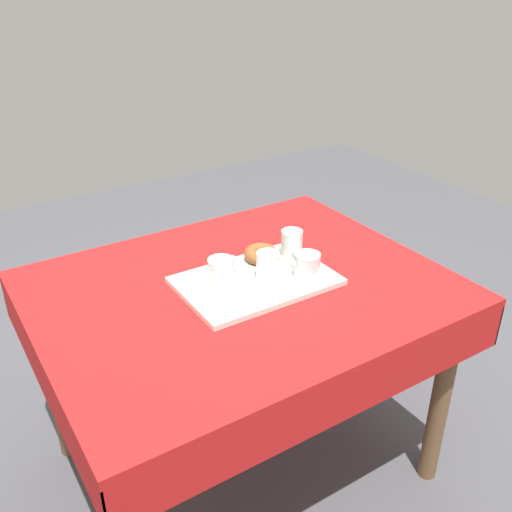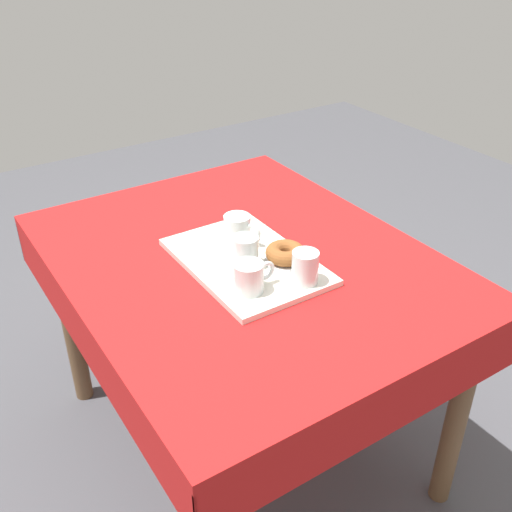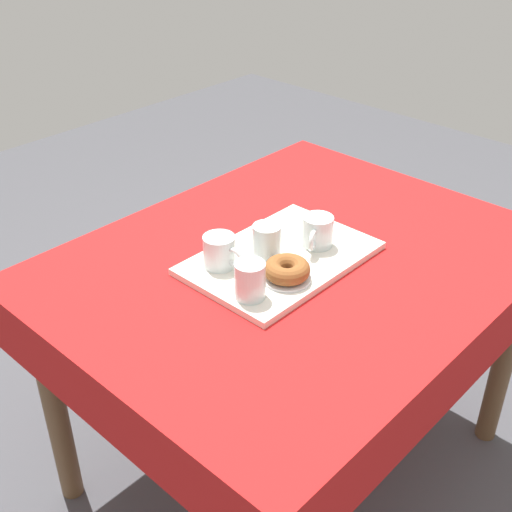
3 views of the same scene
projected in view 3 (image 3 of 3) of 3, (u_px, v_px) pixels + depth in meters
name	position (u px, v px, depth m)	size (l,w,h in m)	color
ground_plane	(288.00, 461.00, 2.12)	(6.00, 6.00, 0.00)	#47474C
dining_table	(295.00, 292.00, 1.77)	(1.26, 1.00, 0.77)	red
serving_tray	(281.00, 258.00, 1.69)	(0.48, 0.32, 0.02)	silver
tea_mug_left	(317.00, 232.00, 1.71)	(0.12, 0.08, 0.08)	silver
tea_mug_right	(220.00, 252.00, 1.62)	(0.08, 0.12, 0.08)	silver
water_glass_near	(250.00, 282.00, 1.51)	(0.07, 0.07, 0.09)	silver
water_glass_far	(267.00, 243.00, 1.65)	(0.07, 0.07, 0.09)	silver
donut_plate_left	(287.00, 278.00, 1.59)	(0.12, 0.12, 0.01)	silver
sugar_donut_left	(287.00, 269.00, 1.57)	(0.11, 0.11, 0.04)	brown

